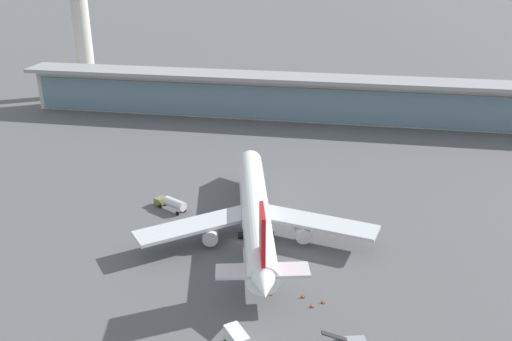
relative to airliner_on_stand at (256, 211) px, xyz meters
The scene contains 10 objects.
ground_plane 7.11m from the airliner_on_stand, 124.69° to the right, with size 1200.00×1200.00×0.00m, color #515154.
airliner_on_stand is the anchor object (origin of this frame).
service_truck_under_wing_olive 22.31m from the airliner_on_stand, 159.53° to the left, with size 8.62×6.12×2.95m.
service_truck_mid_apron_grey 37.27m from the airliner_on_stand, 57.70° to the right, with size 6.93×2.97×2.70m.
terminal_building 81.11m from the airliner_on_stand, 91.90° to the left, with size 183.60×12.80×15.20m.
control_tower 132.85m from the airliner_on_stand, 130.44° to the left, with size 12.00×12.00×59.45m.
safety_cone_alpha 24.09m from the airliner_on_stand, 59.86° to the right, with size 0.62×0.62×0.70m.
safety_cone_bravo 26.75m from the airliner_on_stand, 54.28° to the right, with size 0.62×0.62×0.70m.
safety_cone_charlie 27.00m from the airliner_on_stand, 59.14° to the right, with size 0.62×0.62×0.70m.
safety_cone_delta 22.04m from the airliner_on_stand, 73.11° to the right, with size 0.62×0.62×0.70m.
Camera 1 is at (20.58, -95.81, 56.49)m, focal length 38.96 mm.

